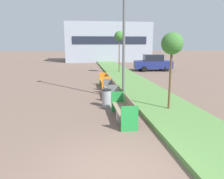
{
  "coord_description": "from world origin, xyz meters",
  "views": [
    {
      "loc": [
        -0.74,
        -4.6,
        3.08
      ],
      "look_at": [
        0.9,
        7.02,
        0.6
      ],
      "focal_mm": 35.0,
      "sensor_mm": 36.0,
      "label": 1
    }
  ],
  "objects_px": {
    "sapling_tree_near": "(172,45)",
    "parked_car_distant": "(153,63)",
    "bench_orange_frame": "(106,83)",
    "bench_grey_frame": "(111,91)",
    "bench_green_frame": "(124,111)",
    "litter_bin": "(107,98)",
    "street_lamp_post": "(124,10)",
    "sapling_tree_far": "(119,37)"
  },
  "relations": [
    {
      "from": "litter_bin",
      "to": "street_lamp_post",
      "type": "bearing_deg",
      "value": 51.17
    },
    {
      "from": "street_lamp_post",
      "to": "sapling_tree_near",
      "type": "xyz_separation_m",
      "value": [
        1.61,
        -2.6,
        -1.77
      ]
    },
    {
      "from": "bench_grey_frame",
      "to": "parked_car_distant",
      "type": "bearing_deg",
      "value": 61.48
    },
    {
      "from": "bench_green_frame",
      "to": "sapling_tree_near",
      "type": "relative_size",
      "value": 0.68
    },
    {
      "from": "parked_car_distant",
      "to": "sapling_tree_near",
      "type": "bearing_deg",
      "value": -100.19
    },
    {
      "from": "bench_grey_frame",
      "to": "sapling_tree_near",
      "type": "relative_size",
      "value": 0.59
    },
    {
      "from": "sapling_tree_near",
      "to": "sapling_tree_far",
      "type": "height_order",
      "value": "sapling_tree_far"
    },
    {
      "from": "parked_car_distant",
      "to": "bench_orange_frame",
      "type": "bearing_deg",
      "value": -120.12
    },
    {
      "from": "bench_orange_frame",
      "to": "sapling_tree_near",
      "type": "height_order",
      "value": "sapling_tree_near"
    },
    {
      "from": "bench_orange_frame",
      "to": "parked_car_distant",
      "type": "xyz_separation_m",
      "value": [
        6.47,
        9.0,
        0.55
      ]
    },
    {
      "from": "bench_grey_frame",
      "to": "sapling_tree_near",
      "type": "height_order",
      "value": "sapling_tree_near"
    },
    {
      "from": "litter_bin",
      "to": "street_lamp_post",
      "type": "distance_m",
      "value": 4.69
    },
    {
      "from": "sapling_tree_near",
      "to": "sapling_tree_far",
      "type": "xyz_separation_m",
      "value": [
        -0.0,
        13.22,
        0.72
      ]
    },
    {
      "from": "bench_orange_frame",
      "to": "street_lamp_post",
      "type": "distance_m",
      "value": 5.63
    },
    {
      "from": "sapling_tree_near",
      "to": "street_lamp_post",
      "type": "bearing_deg",
      "value": 121.82
    },
    {
      "from": "bench_green_frame",
      "to": "parked_car_distant",
      "type": "xyz_separation_m",
      "value": [
        6.47,
        15.8,
        0.54
      ]
    },
    {
      "from": "bench_orange_frame",
      "to": "sapling_tree_near",
      "type": "distance_m",
      "value": 6.95
    },
    {
      "from": "bench_orange_frame",
      "to": "sapling_tree_near",
      "type": "xyz_separation_m",
      "value": [
        2.23,
        -6.02,
        2.66
      ]
    },
    {
      "from": "street_lamp_post",
      "to": "parked_car_distant",
      "type": "xyz_separation_m",
      "value": [
        5.86,
        12.42,
        -3.89
      ]
    },
    {
      "from": "bench_green_frame",
      "to": "sapling_tree_near",
      "type": "bearing_deg",
      "value": 19.29
    },
    {
      "from": "street_lamp_post",
      "to": "parked_car_distant",
      "type": "bearing_deg",
      "value": 64.74
    },
    {
      "from": "bench_orange_frame",
      "to": "street_lamp_post",
      "type": "bearing_deg",
      "value": -79.82
    },
    {
      "from": "bench_green_frame",
      "to": "bench_orange_frame",
      "type": "xyz_separation_m",
      "value": [
        -0.0,
        6.79,
        -0.01
      ]
    },
    {
      "from": "bench_green_frame",
      "to": "litter_bin",
      "type": "distance_m",
      "value": 2.08
    },
    {
      "from": "bench_green_frame",
      "to": "bench_orange_frame",
      "type": "bearing_deg",
      "value": 90.04
    },
    {
      "from": "bench_orange_frame",
      "to": "sapling_tree_near",
      "type": "bearing_deg",
      "value": -69.69
    },
    {
      "from": "bench_orange_frame",
      "to": "bench_green_frame",
      "type": "bearing_deg",
      "value": -89.96
    },
    {
      "from": "bench_green_frame",
      "to": "street_lamp_post",
      "type": "distance_m",
      "value": 5.6
    },
    {
      "from": "bench_orange_frame",
      "to": "parked_car_distant",
      "type": "relative_size",
      "value": 0.46
    },
    {
      "from": "litter_bin",
      "to": "parked_car_distant",
      "type": "relative_size",
      "value": 0.2
    },
    {
      "from": "sapling_tree_near",
      "to": "parked_car_distant",
      "type": "relative_size",
      "value": 0.82
    },
    {
      "from": "bench_grey_frame",
      "to": "sapling_tree_near",
      "type": "bearing_deg",
      "value": -54.4
    },
    {
      "from": "sapling_tree_near",
      "to": "bench_orange_frame",
      "type": "bearing_deg",
      "value": 110.31
    },
    {
      "from": "parked_car_distant",
      "to": "sapling_tree_far",
      "type": "bearing_deg",
      "value": -151.42
    },
    {
      "from": "litter_bin",
      "to": "street_lamp_post",
      "type": "relative_size",
      "value": 0.1
    },
    {
      "from": "parked_car_distant",
      "to": "street_lamp_post",
      "type": "bearing_deg",
      "value": -109.66
    },
    {
      "from": "bench_grey_frame",
      "to": "street_lamp_post",
      "type": "relative_size",
      "value": 0.24
    },
    {
      "from": "bench_green_frame",
      "to": "parked_car_distant",
      "type": "height_order",
      "value": "parked_car_distant"
    },
    {
      "from": "street_lamp_post",
      "to": "sapling_tree_far",
      "type": "bearing_deg",
      "value": 81.36
    },
    {
      "from": "sapling_tree_near",
      "to": "parked_car_distant",
      "type": "xyz_separation_m",
      "value": [
        4.25,
        15.02,
        -2.12
      ]
    },
    {
      "from": "bench_grey_frame",
      "to": "street_lamp_post",
      "type": "height_order",
      "value": "street_lamp_post"
    },
    {
      "from": "bench_green_frame",
      "to": "bench_grey_frame",
      "type": "relative_size",
      "value": 1.15
    }
  ]
}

